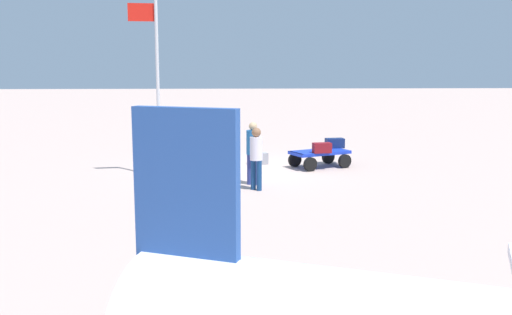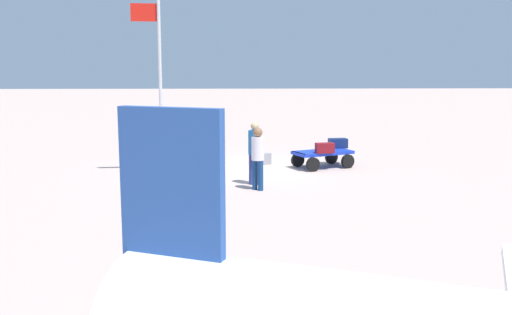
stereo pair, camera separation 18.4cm
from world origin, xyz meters
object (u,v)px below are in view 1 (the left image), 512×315
(luggage_cart, at_px, (319,155))
(suitcase_dark, at_px, (259,159))
(suitcase_grey, at_px, (322,148))
(suitcase_navy, at_px, (335,143))
(flagpole, at_px, (155,76))
(worker_lead, at_px, (253,148))
(worker_trailing, at_px, (256,154))

(luggage_cart, height_order, suitcase_dark, luggage_cart)
(suitcase_grey, bearing_deg, suitcase_navy, -119.17)
(suitcase_dark, relative_size, flagpole, 0.13)
(luggage_cart, xyz_separation_m, flagpole, (5.09, 1.37, 2.59))
(suitcase_navy, height_order, worker_lead, worker_lead)
(worker_trailing, bearing_deg, flagpole, -34.63)
(worker_lead, bearing_deg, worker_trailing, 94.73)
(luggage_cart, relative_size, flagpole, 0.41)
(luggage_cart, bearing_deg, flagpole, 15.03)
(luggage_cart, xyz_separation_m, worker_trailing, (2.21, 3.36, 0.59))
(worker_lead, distance_m, flagpole, 3.65)
(suitcase_dark, bearing_deg, suitcase_grey, 150.45)
(suitcase_dark, relative_size, worker_lead, 0.37)
(suitcase_grey, bearing_deg, luggage_cart, -87.41)
(worker_lead, distance_m, worker_trailing, 0.72)
(suitcase_dark, distance_m, worker_lead, 3.44)
(worker_trailing, bearing_deg, luggage_cart, -123.38)
(worker_lead, bearing_deg, suitcase_grey, -136.07)
(suitcase_dark, bearing_deg, worker_lead, 84.47)
(worker_trailing, distance_m, flagpole, 4.03)
(suitcase_grey, height_order, worker_lead, worker_lead)
(suitcase_navy, distance_m, suitcase_dark, 2.62)
(suitcase_navy, bearing_deg, worker_trailing, 54.74)
(luggage_cart, bearing_deg, suitcase_grey, 92.59)
(suitcase_navy, bearing_deg, worker_lead, 48.65)
(luggage_cart, height_order, suitcase_grey, suitcase_grey)
(luggage_cart, bearing_deg, worker_trailing, 56.62)
(suitcase_grey, bearing_deg, worker_lead, 43.93)
(suitcase_navy, bearing_deg, suitcase_grey, 60.83)
(suitcase_grey, relative_size, suitcase_dark, 0.93)
(worker_lead, relative_size, worker_trailing, 1.04)
(suitcase_grey, xyz_separation_m, suitcase_dark, (1.97, -1.12, -0.52))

